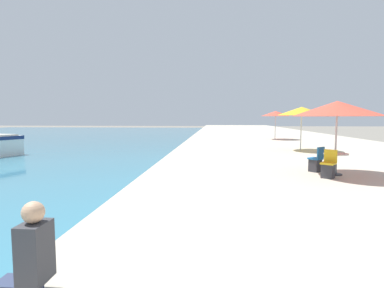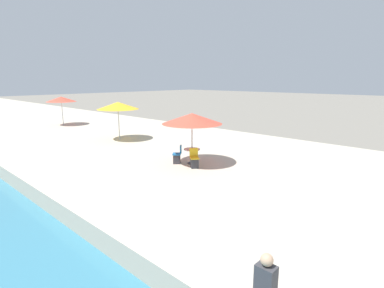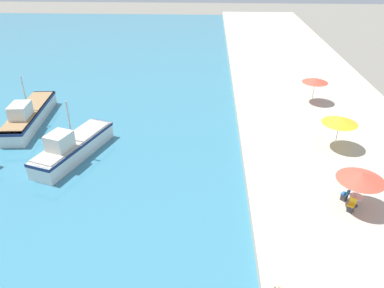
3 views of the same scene
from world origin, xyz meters
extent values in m
cube|color=#BCB29E|center=(8.00, 37.00, 0.37)|extent=(16.00, 90.00, 0.73)
cylinder|color=#B7B7B7|center=(6.57, 11.45, 1.80)|extent=(0.06, 0.06, 2.15)
cone|color=#E04C38|center=(6.57, 11.45, 2.98)|extent=(2.89, 2.89, 0.51)
cylinder|color=#B7B7B7|center=(7.57, 19.22, 1.86)|extent=(0.06, 0.06, 2.25)
cone|color=yellow|center=(7.57, 19.22, 3.08)|extent=(2.78, 2.78, 0.49)
cylinder|color=#B7B7B7|center=(7.93, 28.72, 1.86)|extent=(0.06, 0.06, 2.26)
cone|color=#E04C38|center=(7.93, 28.72, 3.06)|extent=(2.58, 2.58, 0.45)
cylinder|color=#333338|center=(6.61, 11.49, 0.75)|extent=(0.44, 0.44, 0.04)
cylinder|color=#333338|center=(6.61, 11.49, 1.08)|extent=(0.08, 0.08, 0.70)
cylinder|color=beige|center=(6.61, 11.49, 1.45)|extent=(0.80, 0.80, 0.04)
cube|color=#2D2D33|center=(6.12, 12.06, 0.96)|extent=(0.48, 0.48, 0.45)
cube|color=#1E66A3|center=(6.12, 12.06, 1.21)|extent=(0.56, 0.56, 0.06)
cube|color=#1E66A3|center=(6.25, 11.91, 1.44)|extent=(0.34, 0.31, 0.40)
cube|color=#2D2D33|center=(6.15, 10.90, 0.96)|extent=(0.48, 0.48, 0.45)
cube|color=gold|center=(6.15, 10.90, 1.21)|extent=(0.56, 0.56, 0.06)
cube|color=gold|center=(6.27, 11.06, 1.44)|extent=(0.35, 0.29, 0.40)
cube|color=#333D5B|center=(0.36, 4.05, 0.81)|extent=(0.43, 0.28, 0.16)
cube|color=#38383D|center=(0.58, 4.05, 1.22)|extent=(0.26, 0.36, 0.65)
sphere|color=tan|center=(0.58, 4.05, 1.66)|extent=(0.24, 0.24, 0.24)
camera|label=1|loc=(2.52, 1.07, 2.67)|focal=28.00mm
camera|label=2|loc=(-3.83, 1.77, 4.82)|focal=28.00mm
camera|label=3|loc=(-2.79, -7.83, 15.64)|focal=35.00mm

